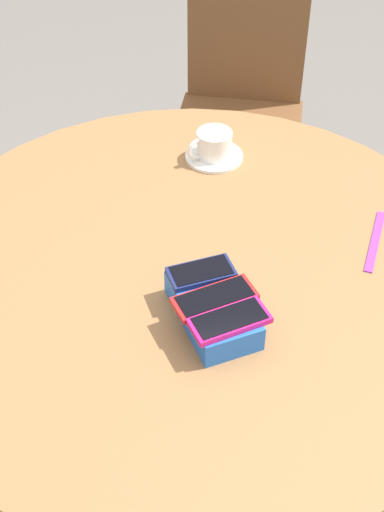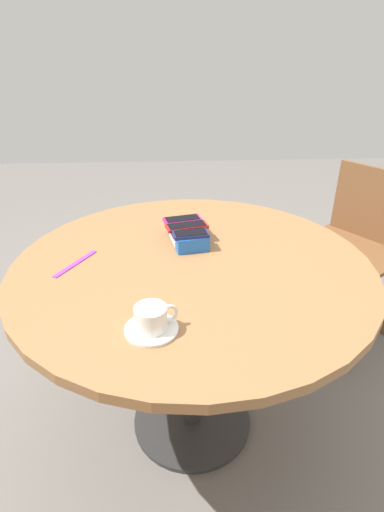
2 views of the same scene
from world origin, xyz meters
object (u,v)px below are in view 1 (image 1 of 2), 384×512
round_table (192,303)px  phone_magenta (230,320)px  lanyard_strap (375,241)px  saucer (214,156)px  coffee_cup (213,144)px  chair_near_window (240,113)px  phone_navy (200,273)px  phone_box (213,309)px  phone_red (215,298)px

round_table → phone_magenta: phone_magenta is taller
phone_magenta → lanyard_strap: phone_magenta is taller
saucer → coffee_cup: coffee_cup is taller
saucer → chair_near_window: bearing=-20.4°
phone_navy → phone_box: bearing=-170.4°
round_table → saucer: bearing=-19.1°
lanyard_strap → phone_navy: bearing=102.2°
round_table → coffee_cup: 0.39m
coffee_cup → round_table: bearing=161.2°
phone_magenta → coffee_cup: 0.55m
lanyard_strap → coffee_cup: bearing=36.3°
phone_red → saucer: (0.49, -0.11, -0.05)m
phone_magenta → phone_navy: same height
round_table → phone_red: size_ratio=7.46×
phone_box → lanyard_strap: 0.39m
coffee_cup → phone_box: bearing=167.6°
phone_box → phone_navy: size_ratio=1.70×
phone_magenta → chair_near_window: chair_near_window is taller
coffee_cup → phone_magenta: bearing=170.4°
phone_box → chair_near_window: bearing=-17.0°
phone_box → saucer: (0.49, -0.11, -0.02)m
phone_navy → lanyard_strap: bearing=-77.8°
phone_red → round_table: bearing=3.7°
round_table → coffee_cup: size_ratio=10.65×
lanyard_strap → chair_near_window: size_ratio=0.20×
phone_red → chair_near_window: (1.09, -0.33, -0.31)m
coffee_cup → lanyard_strap: coffee_cup is taller
phone_magenta → phone_red: size_ratio=0.93×
phone_magenta → chair_near_window: 1.22m
phone_box → lanyard_strap: phone_box is taller
round_table → phone_magenta: size_ratio=8.01×
phone_magenta → saucer: phone_magenta is taller
phone_magenta → phone_navy: (0.12, 0.03, -0.00)m
phone_magenta → lanyard_strap: 0.40m
chair_near_window → round_table: bearing=160.1°
coffee_cup → chair_near_window: bearing=-20.6°
coffee_cup → chair_near_window: 0.70m
saucer → lanyard_strap: 0.43m
phone_navy → saucer: size_ratio=0.94×
phone_box → phone_red: bearing=-150.2°
round_table → lanyard_strap: (-0.01, -0.37, 0.11)m
lanyard_strap → phone_red: bearing=112.2°
phone_red → chair_near_window: size_ratio=0.16×
phone_magenta → phone_navy: size_ratio=1.15×
round_table → phone_navy: (-0.09, 0.00, 0.16)m
phone_magenta → phone_navy: bearing=11.8°
phone_red → saucer: size_ratio=1.16×
phone_navy → lanyard_strap: 0.38m
phone_red → coffee_cup: coffee_cup is taller
phone_magenta → chair_near_window: bearing=-15.5°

